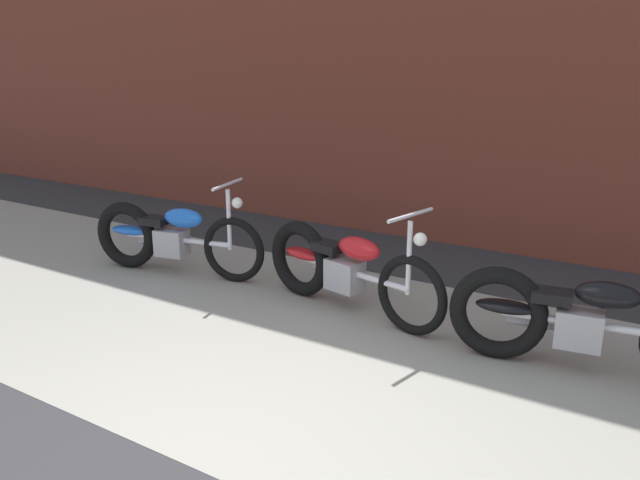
{
  "coord_description": "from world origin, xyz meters",
  "views": [
    {
      "loc": [
        2.09,
        -2.2,
        2.22
      ],
      "look_at": [
        -0.56,
        2.08,
        0.75
      ],
      "focal_mm": 35.39,
      "sensor_mm": 36.0,
      "label": 1
    }
  ],
  "objects": [
    {
      "name": "sidewalk_slab",
      "position": [
        0.0,
        1.75,
        0.0
      ],
      "size": [
        36.0,
        3.5,
        0.01
      ],
      "primitive_type": "cube",
      "color": "gray",
      "rests_on": "ground"
    },
    {
      "name": "motorcycle_black",
      "position": [
        1.4,
        2.32,
        0.4
      ],
      "size": [
        2.0,
        0.6,
        1.03
      ],
      "rotation": [
        0.0,
        0.0,
        0.15
      ],
      "color": "black",
      "rests_on": "ground"
    },
    {
      "name": "brick_building_wall",
      "position": [
        0.0,
        5.2,
        2.74
      ],
      "size": [
        36.0,
        0.5,
        5.48
      ],
      "primitive_type": "cube",
      "color": "brown",
      "rests_on": "ground"
    },
    {
      "name": "ground_plane",
      "position": [
        0.0,
        0.0,
        0.0
      ],
      "size": [
        80.0,
        80.0,
        0.0
      ],
      "primitive_type": "plane",
      "color": "#2D2D30"
    },
    {
      "name": "motorcycle_blue",
      "position": [
        -2.65,
        2.35,
        0.4
      ],
      "size": [
        1.99,
        0.67,
        1.03
      ],
      "rotation": [
        0.0,
        0.0,
        0.2
      ],
      "color": "black",
      "rests_on": "ground"
    },
    {
      "name": "motorcycle_red",
      "position": [
        -0.6,
        2.46,
        0.4
      ],
      "size": [
        1.98,
        0.71,
        1.03
      ],
      "rotation": [
        0.0,
        0.0,
        -0.21
      ],
      "color": "black",
      "rests_on": "ground"
    }
  ]
}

